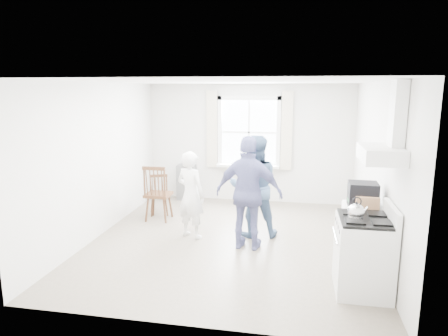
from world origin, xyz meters
TOP-DOWN VIEW (x-y plane):
  - room_shell at (0.00, 0.00)m, footprint 4.62×5.12m
  - window_assembly at (0.00, 2.45)m, footprint 1.88×0.24m
  - range_hood at (2.07, -1.35)m, footprint 0.45×0.76m
  - shelf_unit at (-1.40, 2.33)m, footprint 0.40×0.30m
  - gas_stove at (1.91, -1.35)m, footprint 0.68×0.76m
  - kettle at (1.77, -1.43)m, footprint 0.20×0.20m
  - low_cabinet at (1.98, -0.65)m, footprint 0.50×0.55m
  - stereo_stack at (1.96, -0.69)m, footprint 0.39×0.35m
  - cardboard_box at (1.99, -0.83)m, footprint 0.31×0.23m
  - windsor_chair_a at (-1.61, 1.06)m, footprint 0.47×0.46m
  - windsor_chair_b at (-1.53, 0.72)m, footprint 0.47×0.46m
  - person_left at (-0.67, 0.04)m, footprint 0.72×0.72m
  - person_mid at (0.36, 0.33)m, footprint 1.00×1.00m
  - person_right at (0.34, -0.26)m, footprint 1.16×1.16m
  - potted_plant at (0.17, 2.36)m, footprint 0.22×0.22m

SIDE VIEW (x-z plane):
  - shelf_unit at x=-1.40m, z-range 0.00..0.80m
  - low_cabinet at x=1.98m, z-range 0.00..0.90m
  - gas_stove at x=1.91m, z-range -0.08..1.04m
  - windsor_chair_a at x=-1.61m, z-range 0.09..0.96m
  - windsor_chair_b at x=-1.53m, z-range 0.12..1.21m
  - person_left at x=-0.67m, z-range 0.00..1.49m
  - person_mid at x=0.36m, z-range 0.00..1.74m
  - person_right at x=0.34m, z-range 0.00..1.79m
  - cardboard_box at x=1.99m, z-range 0.90..1.09m
  - potted_plant at x=0.17m, z-range 0.85..1.20m
  - kettle at x=1.77m, z-range 0.90..1.19m
  - stereo_stack at x=1.96m, z-range 0.90..1.24m
  - room_shell at x=0.00m, z-range -0.02..2.62m
  - window_assembly at x=0.00m, z-range 0.61..2.31m
  - range_hood at x=2.07m, z-range 1.43..2.37m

